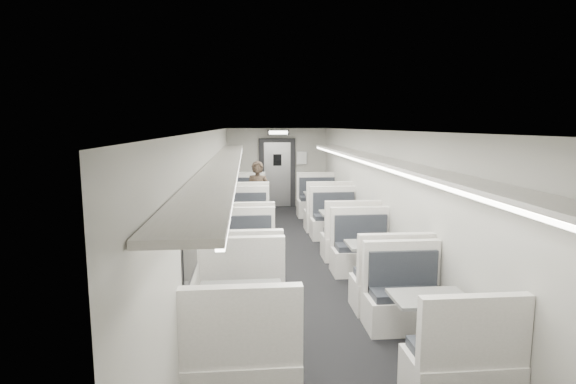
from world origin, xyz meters
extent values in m
cube|color=black|center=(0.00, 0.00, -0.06)|extent=(3.00, 12.00, 0.12)
cube|color=white|center=(0.00, 0.00, 2.46)|extent=(3.00, 12.00, 0.12)
cube|color=#BAB7AE|center=(0.00, 6.06, 1.20)|extent=(3.00, 0.12, 2.40)
cube|color=#BAB7AE|center=(-1.56, 0.00, 1.20)|extent=(0.12, 12.00, 2.40)
cube|color=#BAB7AE|center=(1.56, 0.00, 1.20)|extent=(0.12, 12.00, 2.40)
cube|color=white|center=(-1.00, 2.54, 0.24)|extent=(1.14, 0.63, 0.48)
cube|color=#242830|center=(-1.00, 2.58, 0.54)|extent=(1.01, 0.50, 0.11)
cube|color=white|center=(-1.00, 2.31, 0.86)|extent=(1.14, 0.13, 0.75)
cube|color=white|center=(-1.00, 4.22, 0.24)|extent=(1.14, 0.63, 0.48)
cube|color=#242830|center=(-1.00, 4.19, 0.54)|extent=(1.01, 0.50, 0.11)
cube|color=white|center=(-1.00, 4.45, 0.86)|extent=(1.14, 0.13, 0.75)
cylinder|color=#B1B1B4|center=(-1.00, 3.38, 0.37)|extent=(0.11, 0.11, 0.74)
cylinder|color=#B1B1B4|center=(-1.00, 3.38, 0.02)|extent=(0.39, 0.39, 0.03)
cube|color=gray|center=(-1.00, 3.38, 0.78)|extent=(0.95, 0.64, 0.04)
cube|color=white|center=(-1.00, 0.15, 0.23)|extent=(1.10, 0.61, 0.47)
cube|color=#242830|center=(-1.00, 0.18, 0.52)|extent=(0.97, 0.49, 0.10)
cube|color=white|center=(-1.00, -0.07, 0.83)|extent=(1.10, 0.12, 0.72)
cube|color=white|center=(-1.00, 1.76, 0.23)|extent=(1.10, 0.61, 0.47)
cube|color=#242830|center=(-1.00, 1.73, 0.52)|extent=(0.97, 0.49, 0.10)
cube|color=white|center=(-1.00, 1.98, 0.83)|extent=(1.10, 0.12, 0.72)
cylinder|color=#B1B1B4|center=(-1.00, 0.95, 0.36)|extent=(0.10, 0.10, 0.71)
cylinder|color=#B1B1B4|center=(-1.00, 0.95, 0.02)|extent=(0.37, 0.37, 0.03)
cube|color=gray|center=(-1.00, 0.95, 0.75)|extent=(0.91, 0.62, 0.04)
cube|color=white|center=(-1.00, -2.10, 0.23)|extent=(1.06, 0.59, 0.45)
cube|color=#242830|center=(-1.00, -2.07, 0.50)|extent=(0.94, 0.47, 0.10)
cube|color=white|center=(-1.00, -2.32, 0.80)|extent=(1.06, 0.12, 0.70)
cube|color=white|center=(-1.00, -0.54, 0.23)|extent=(1.06, 0.59, 0.45)
cube|color=#242830|center=(-1.00, -0.57, 0.50)|extent=(0.94, 0.47, 0.10)
cube|color=white|center=(-1.00, -0.32, 0.80)|extent=(1.06, 0.12, 0.70)
cylinder|color=#B1B1B4|center=(-1.00, -1.32, 0.35)|extent=(0.10, 0.10, 0.69)
cylinder|color=#B1B1B4|center=(-1.00, -1.32, 0.02)|extent=(0.36, 0.36, 0.03)
cube|color=gray|center=(-1.00, -1.32, 0.73)|extent=(0.88, 0.60, 0.04)
cube|color=white|center=(-1.00, -3.82, 0.23)|extent=(1.07, 0.60, 0.46)
cube|color=#242830|center=(-1.00, -3.79, 0.51)|extent=(0.95, 0.48, 0.10)
cube|color=white|center=(-1.00, -4.04, 0.81)|extent=(1.07, 0.12, 0.71)
cube|color=white|center=(-1.00, -2.24, 0.23)|extent=(1.07, 0.60, 0.46)
cube|color=#242830|center=(-1.00, -2.27, 0.51)|extent=(0.95, 0.48, 0.10)
cube|color=white|center=(-1.00, -2.02, 0.81)|extent=(1.07, 0.12, 0.71)
cylinder|color=#B1B1B4|center=(-1.00, -3.03, 0.35)|extent=(0.10, 0.10, 0.70)
cylinder|color=#B1B1B4|center=(-1.00, -3.03, 0.02)|extent=(0.36, 0.36, 0.03)
cube|color=gray|center=(-1.00, -3.03, 0.74)|extent=(0.89, 0.61, 0.04)
cube|color=white|center=(1.00, 2.77, 0.23)|extent=(1.10, 0.61, 0.47)
cube|color=#242830|center=(1.00, 2.80, 0.52)|extent=(0.98, 0.49, 0.10)
cube|color=white|center=(1.00, 2.55, 0.83)|extent=(1.10, 0.12, 0.73)
cube|color=white|center=(1.00, 4.39, 0.23)|extent=(1.10, 0.61, 0.47)
cube|color=#242830|center=(1.00, 4.36, 0.52)|extent=(0.98, 0.49, 0.10)
cube|color=white|center=(1.00, 4.61, 0.83)|extent=(1.10, 0.12, 0.73)
cylinder|color=#B1B1B4|center=(1.00, 3.58, 0.36)|extent=(0.10, 0.10, 0.72)
cylinder|color=#B1B1B4|center=(1.00, 3.58, 0.02)|extent=(0.37, 0.37, 0.03)
cube|color=gray|center=(1.00, 3.58, 0.76)|extent=(0.91, 0.62, 0.04)
cube|color=white|center=(1.00, 0.44, 0.22)|extent=(1.05, 0.58, 0.44)
cube|color=#242830|center=(1.00, 0.47, 0.49)|extent=(0.93, 0.46, 0.10)
cube|color=white|center=(1.00, 0.23, 0.79)|extent=(1.05, 0.12, 0.69)
cube|color=white|center=(1.00, 1.98, 0.22)|extent=(1.05, 0.58, 0.44)
cube|color=#242830|center=(1.00, 1.95, 0.49)|extent=(0.93, 0.46, 0.10)
cube|color=white|center=(1.00, 2.19, 0.79)|extent=(1.05, 0.12, 0.69)
cylinder|color=#B1B1B4|center=(1.00, 1.21, 0.34)|extent=(0.10, 0.10, 0.68)
cylinder|color=#B1B1B4|center=(1.00, 1.21, 0.01)|extent=(0.36, 0.36, 0.03)
cube|color=gray|center=(1.00, 1.21, 0.72)|extent=(0.87, 0.59, 0.04)
cube|color=white|center=(1.00, -1.93, 0.22)|extent=(1.02, 0.57, 0.43)
cube|color=#242830|center=(1.00, -1.90, 0.48)|extent=(0.90, 0.45, 0.10)
cube|color=white|center=(1.00, -2.14, 0.77)|extent=(1.02, 0.12, 0.67)
cube|color=white|center=(1.00, -0.43, 0.22)|extent=(1.02, 0.57, 0.43)
cube|color=#242830|center=(1.00, -0.46, 0.48)|extent=(0.90, 0.45, 0.10)
cube|color=white|center=(1.00, -0.23, 0.77)|extent=(1.02, 0.12, 0.67)
cylinder|color=#B1B1B4|center=(1.00, -1.18, 0.33)|extent=(0.10, 0.10, 0.66)
cylinder|color=#B1B1B4|center=(1.00, -1.18, 0.01)|extent=(0.35, 0.35, 0.03)
cube|color=gray|center=(1.00, -1.18, 0.70)|extent=(0.84, 0.58, 0.04)
cube|color=white|center=(1.00, -3.97, 0.21)|extent=(0.98, 0.55, 0.42)
cube|color=#242830|center=(1.00, -3.95, 0.46)|extent=(0.87, 0.43, 0.09)
cube|color=white|center=(1.00, -4.17, 0.74)|extent=(0.98, 0.11, 0.65)
cube|color=white|center=(1.00, -2.53, 0.21)|extent=(0.98, 0.55, 0.42)
cube|color=#242830|center=(1.00, -2.56, 0.46)|extent=(0.87, 0.43, 0.09)
cube|color=white|center=(1.00, -2.33, 0.74)|extent=(0.98, 0.11, 0.65)
cylinder|color=#B1B1B4|center=(1.00, -3.25, 0.32)|extent=(0.09, 0.09, 0.64)
cylinder|color=#B1B1B4|center=(1.00, -3.25, 0.01)|extent=(0.33, 0.33, 0.03)
cube|color=gray|center=(1.00, -3.25, 0.68)|extent=(0.81, 0.56, 0.04)
imported|color=black|center=(-0.67, 2.78, 0.83)|extent=(0.71, 0.59, 1.66)
cube|color=black|center=(-1.49, 3.40, 1.35)|extent=(0.02, 1.18, 0.84)
cube|color=black|center=(-1.49, 1.20, 1.35)|extent=(0.02, 1.18, 0.84)
cube|color=black|center=(-1.49, -1.00, 1.35)|extent=(0.02, 1.18, 0.84)
cube|color=black|center=(-1.49, -3.20, 1.35)|extent=(0.02, 1.18, 0.84)
cube|color=white|center=(-1.26, -0.30, 1.92)|extent=(0.46, 10.40, 0.05)
cube|color=white|center=(-1.06, -0.30, 1.87)|extent=(0.05, 10.20, 0.04)
cube|color=white|center=(1.26, -0.30, 1.92)|extent=(0.46, 10.40, 0.05)
cube|color=white|center=(1.06, -0.30, 1.87)|extent=(0.05, 10.20, 0.04)
cube|color=black|center=(0.00, 5.94, 1.05)|extent=(1.10, 0.10, 2.10)
cube|color=#B1B1B4|center=(0.00, 5.91, 1.00)|extent=(0.80, 0.05, 1.95)
cube|color=black|center=(0.00, 5.87, 1.45)|extent=(0.25, 0.02, 0.35)
cube|color=black|center=(0.00, 5.45, 2.28)|extent=(0.62, 0.10, 0.16)
cube|color=white|center=(0.00, 5.39, 2.28)|extent=(0.54, 0.02, 0.10)
cube|color=white|center=(0.75, 5.92, 1.50)|extent=(0.32, 0.02, 0.40)
camera|label=1|loc=(-0.92, -7.63, 2.49)|focal=28.00mm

